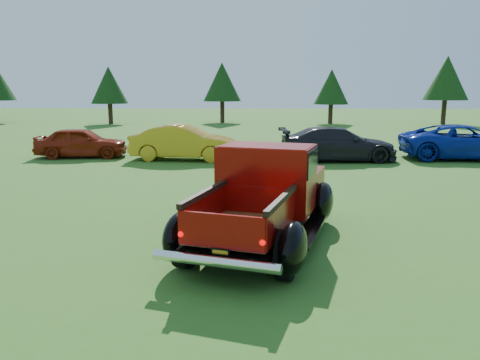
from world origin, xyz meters
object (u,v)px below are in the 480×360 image
(tree_mid_left, at_px, (222,82))
(tree_east, at_px, (447,78))
(show_car_red, at_px, (81,142))
(tree_mid_right, at_px, (331,87))
(pickup_truck, at_px, (267,194))
(tree_west, at_px, (109,85))
(show_car_grey, at_px, (338,144))
(show_car_blue, at_px, (465,142))
(show_car_yellow, at_px, (184,143))

(tree_mid_left, xyz_separation_m, tree_east, (18.00, -1.50, 0.27))
(show_car_red, bearing_deg, tree_mid_left, -17.85)
(tree_mid_right, relative_size, tree_east, 0.81)
(tree_mid_right, xyz_separation_m, pickup_truck, (-5.92, -30.27, -2.12))
(tree_west, relative_size, show_car_grey, 0.99)
(show_car_blue, bearing_deg, tree_west, 50.66)
(tree_mid_left, bearing_deg, tree_mid_right, -6.34)
(tree_mid_left, distance_m, show_car_yellow, 21.54)
(tree_mid_left, relative_size, show_car_blue, 0.99)
(tree_mid_right, distance_m, show_car_blue, 20.05)
(tree_mid_right, distance_m, tree_east, 9.04)
(show_car_red, distance_m, show_car_grey, 10.57)
(tree_mid_right, xyz_separation_m, show_car_blue, (2.38, -19.78, -2.27))
(tree_mid_right, distance_m, show_car_yellow, 22.40)
(tree_mid_left, height_order, show_car_blue, tree_mid_left)
(tree_mid_left, bearing_deg, pickup_truck, -84.38)
(tree_west, bearing_deg, tree_mid_left, 12.53)
(tree_west, xyz_separation_m, show_car_yellow, (8.98, -19.38, -2.41))
(show_car_grey, bearing_deg, tree_west, 34.88)
(tree_west, height_order, tree_mid_left, tree_mid_left)
(tree_west, distance_m, show_car_red, 19.51)
(show_car_red, xyz_separation_m, show_car_yellow, (4.41, -0.58, 0.07))
(tree_mid_right, bearing_deg, pickup_truck, -101.07)
(tree_west, height_order, show_car_red, tree_west)
(tree_west, distance_m, show_car_grey, 24.70)
(show_car_red, relative_size, show_car_blue, 0.74)
(tree_west, bearing_deg, show_car_yellow, -65.14)
(pickup_truck, distance_m, show_car_blue, 13.38)
(tree_west, relative_size, tree_mid_right, 1.05)
(tree_east, bearing_deg, show_car_grey, -120.86)
(tree_mid_right, distance_m, show_car_grey, 20.70)
(show_car_red, bearing_deg, tree_mid_right, -39.98)
(tree_west, xyz_separation_m, tree_mid_right, (18.00, 1.00, -0.14))
(tree_mid_right, relative_size, show_car_blue, 0.87)
(show_car_red, bearing_deg, tree_east, -55.12)
(tree_west, bearing_deg, show_car_grey, -52.02)
(tree_east, height_order, show_car_grey, tree_east)
(tree_mid_right, height_order, show_car_grey, tree_mid_right)
(tree_west, distance_m, pickup_truck, 31.75)
(pickup_truck, height_order, show_car_yellow, pickup_truck)
(tree_mid_left, xyz_separation_m, show_car_grey, (6.13, -21.37, -2.71))
(tree_east, xyz_separation_m, show_car_yellow, (-18.02, -19.88, -2.95))
(pickup_truck, xyz_separation_m, show_car_red, (-7.51, 10.47, -0.22))
(tree_west, relative_size, tree_mid_left, 0.92)
(tree_east, bearing_deg, show_car_yellow, -132.20)
(show_car_yellow, bearing_deg, show_car_grey, -84.67)
(tree_mid_left, xyz_separation_m, tree_mid_right, (9.00, -1.00, -0.41))
(show_car_red, bearing_deg, pickup_truck, -150.19)
(pickup_truck, bearing_deg, tree_mid_left, 111.83)
(tree_east, xyz_separation_m, show_car_red, (-22.43, -19.30, -3.02))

